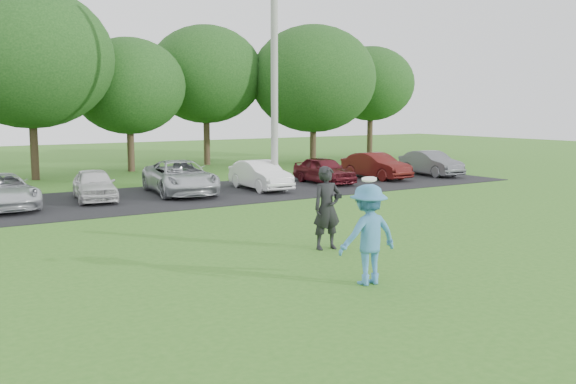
{
  "coord_description": "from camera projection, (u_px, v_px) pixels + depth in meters",
  "views": [
    {
      "loc": [
        -8.17,
        -9.09,
        3.29
      ],
      "look_at": [
        0.0,
        3.5,
        1.3
      ],
      "focal_mm": 40.0,
      "sensor_mm": 36.0,
      "label": 1
    }
  ],
  "objects": [
    {
      "name": "ground",
      "position": [
        386.0,
        278.0,
        12.4
      ],
      "size": [
        100.0,
        100.0,
        0.0
      ],
      "primitive_type": "plane",
      "color": "#346E1F",
      "rests_on": "ground"
    },
    {
      "name": "parking_lot",
      "position": [
        145.0,
        198.0,
        23.21
      ],
      "size": [
        32.0,
        6.5,
        0.03
      ],
      "primitive_type": "cube",
      "color": "black",
      "rests_on": "ground"
    },
    {
      "name": "utility_pole",
      "position": [
        274.0,
        61.0,
        24.92
      ],
      "size": [
        0.28,
        0.28,
        10.16
      ],
      "primitive_type": "cylinder",
      "color": "#969591",
      "rests_on": "ground"
    },
    {
      "name": "frisbee_player",
      "position": [
        368.0,
        234.0,
        11.91
      ],
      "size": [
        1.27,
        0.79,
        2.06
      ],
      "color": "teal",
      "rests_on": "ground"
    },
    {
      "name": "camera_bystander",
      "position": [
        327.0,
        208.0,
        14.86
      ],
      "size": [
        0.76,
        0.55,
        1.94
      ],
      "color": "black",
      "rests_on": "ground"
    },
    {
      "name": "parked_cars",
      "position": [
        130.0,
        183.0,
        22.91
      ],
      "size": [
        30.44,
        5.05,
        1.26
      ],
      "color": "silver",
      "rests_on": "parking_lot"
    },
    {
      "name": "tree_row",
      "position": [
        101.0,
        74.0,
        31.5
      ],
      "size": [
        42.39,
        9.85,
        8.64
      ],
      "color": "#38281C",
      "rests_on": "ground"
    }
  ]
}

